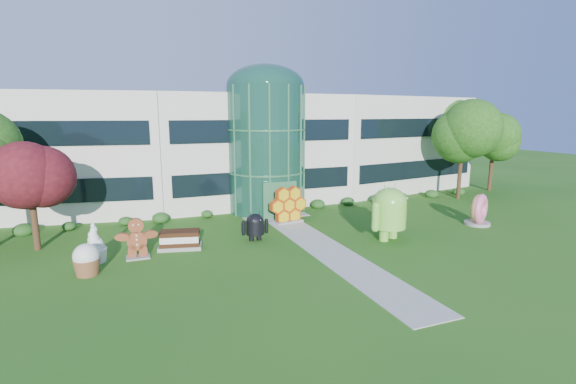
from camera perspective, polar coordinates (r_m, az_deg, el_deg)
name	(u,v)px	position (r m, az deg, el deg)	size (l,w,h in m)	color
ground	(337,257)	(23.29, 6.76, -8.78)	(140.00, 140.00, 0.00)	#215114
building	(245,147)	(38.84, -5.88, 6.10)	(46.00, 15.00, 9.30)	beige
atrium	(266,150)	(33.11, -3.02, 5.78)	(6.00, 6.00, 9.80)	#194738
walkway	(321,246)	(24.96, 4.56, -7.34)	(2.40, 20.00, 0.04)	#9E9E93
tree_red	(32,199)	(27.60, -31.61, -0.79)	(4.00, 4.00, 6.00)	#3F0C14
trees_backdrop	(262,157)	(34.12, -3.55, 4.74)	(52.00, 8.00, 8.40)	#204110
android_green	(389,209)	(26.47, 13.69, -2.30)	(3.39, 2.26, 3.85)	#75C840
android_black	(255,225)	(25.78, -4.52, -4.50)	(1.75, 1.17, 1.99)	black
donut	(478,209)	(32.14, 24.59, -2.15)	(2.17, 1.04, 2.25)	#E05589
gingerbread	(137,238)	(24.02, -19.98, -5.94)	(2.44, 0.94, 2.25)	maroon
ice_cream_sandwich	(180,240)	(25.08, -14.55, -6.33)	(2.43, 1.22, 1.08)	black
honeycomb	(288,206)	(29.78, 0.01, -1.99)	(3.03, 1.08, 2.38)	gold
froyo	(94,242)	(24.22, -24.97, -6.25)	(1.28, 1.28, 2.19)	white
cupcake	(86,259)	(22.65, -25.86, -8.29)	(1.31, 1.31, 1.58)	white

